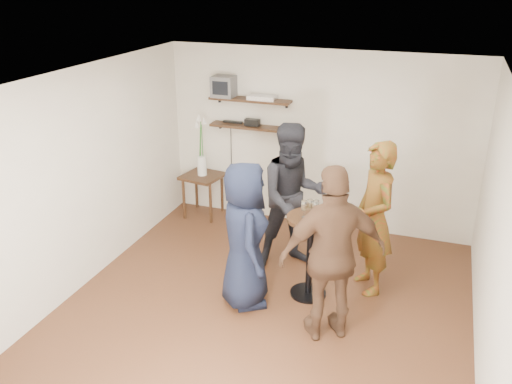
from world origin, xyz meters
The scene contains 18 objects.
room centered at (0.00, 0.00, 1.30)m, with size 4.58×5.08×2.68m.
shelf_upper centered at (-1.00, 2.38, 1.85)m, with size 1.20×0.25×0.04m, color black.
shelf_lower centered at (-1.00, 2.38, 1.45)m, with size 1.20×0.25×0.04m, color black.
crt_monitor centered at (-1.40, 2.38, 2.02)m, with size 0.32×0.30×0.30m, color #59595B.
dvd_deck centered at (-0.81, 2.38, 1.90)m, with size 0.40×0.24×0.06m, color silver.
radio centered at (-0.97, 2.38, 1.52)m, with size 0.22×0.10×0.10m, color black.
power_strip centered at (-1.29, 2.42, 1.48)m, with size 0.30×0.05×0.03m, color black.
side_table centered at (-1.72, 2.20, 0.56)m, with size 0.64×0.64×0.67m.
vase_lilies centered at (-1.72, 2.20, 0.98)m, with size 0.19×0.20×0.98m.
drinks_table centered at (0.40, 0.55, 0.65)m, with size 0.56×0.56×1.02m.
wine_glass_fl centered at (0.32, 0.51, 1.15)m, with size 0.07×0.07×0.20m.
wine_glass_fr centered at (0.45, 0.51, 1.17)m, with size 0.07×0.07×0.22m.
wine_glass_bl centered at (0.36, 0.61, 1.14)m, with size 0.06×0.06×0.19m.
wine_glass_br centered at (0.44, 0.55, 1.15)m, with size 0.07×0.07×0.20m.
person_plaid centered at (1.05, 0.94, 0.92)m, with size 0.67×0.44×1.85m, color #A72713.
person_dark centered at (0.00, 1.20, 0.95)m, with size 0.92×0.72×1.89m, color black.
person_navy centered at (-0.26, 0.16, 0.86)m, with size 0.84×0.54×1.71m, color black.
person_brown centered at (0.79, -0.10, 0.95)m, with size 1.11×0.46×1.89m, color #4E3221.
Camera 1 is at (1.65, -4.84, 3.59)m, focal length 38.00 mm.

